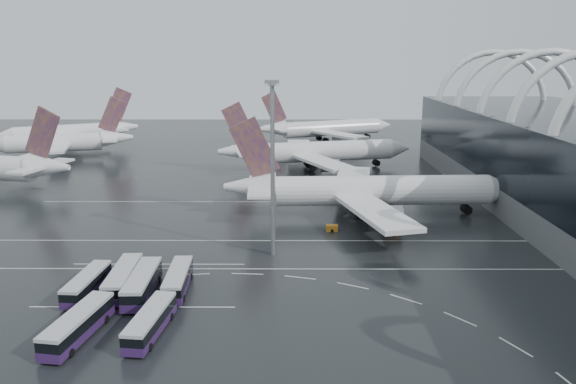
{
  "coord_description": "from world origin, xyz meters",
  "views": [
    {
      "loc": [
        -2.5,
        -86.11,
        33.36
      ],
      "look_at": [
        -2.97,
        21.1,
        7.0
      ],
      "focal_mm": 35.0,
      "sensor_mm": 36.0,
      "label": 1
    }
  ],
  "objects_px": {
    "airliner_main": "(367,191)",
    "jet_remote_mid": "(64,143)",
    "bus_row_near_b": "(123,278)",
    "bus_row_near_d": "(178,279)",
    "bus_row_near_c": "(142,283)",
    "floodlight_mast": "(272,148)",
    "bus_row_near_a": "(87,284)",
    "bus_row_far_c": "(150,322)",
    "gse_cart_belly_e": "(376,214)",
    "bus_row_far_a": "(78,325)",
    "airliner_gate_b": "(314,152)",
    "gse_cart_belly_c": "(332,228)",
    "airliner_gate_c": "(325,129)",
    "gse_cart_belly_a": "(393,232)",
    "jet_remote_far": "(71,133)"
  },
  "relations": [
    {
      "from": "bus_row_near_d",
      "to": "gse_cart_belly_a",
      "type": "height_order",
      "value": "bus_row_near_d"
    },
    {
      "from": "bus_row_near_d",
      "to": "bus_row_near_c",
      "type": "bearing_deg",
      "value": 108.37
    },
    {
      "from": "jet_remote_mid",
      "to": "gse_cart_belly_a",
      "type": "height_order",
      "value": "jet_remote_mid"
    },
    {
      "from": "gse_cart_belly_e",
      "to": "bus_row_far_a",
      "type": "bearing_deg",
      "value": -129.77
    },
    {
      "from": "airliner_main",
      "to": "airliner_gate_c",
      "type": "height_order",
      "value": "airliner_main"
    },
    {
      "from": "bus_row_far_c",
      "to": "gse_cart_belly_a",
      "type": "bearing_deg",
      "value": -36.87
    },
    {
      "from": "airliner_main",
      "to": "gse_cart_belly_a",
      "type": "bearing_deg",
      "value": -78.8
    },
    {
      "from": "airliner_gate_c",
      "to": "gse_cart_belly_e",
      "type": "distance_m",
      "value": 104.55
    },
    {
      "from": "bus_row_near_c",
      "to": "gse_cart_belly_e",
      "type": "distance_m",
      "value": 55.86
    },
    {
      "from": "bus_row_near_d",
      "to": "airliner_gate_c",
      "type": "bearing_deg",
      "value": -14.09
    },
    {
      "from": "floodlight_mast",
      "to": "gse_cart_belly_c",
      "type": "height_order",
      "value": "floodlight_mast"
    },
    {
      "from": "floodlight_mast",
      "to": "bus_row_near_c",
      "type": "bearing_deg",
      "value": -137.26
    },
    {
      "from": "jet_remote_far",
      "to": "bus_row_far_a",
      "type": "height_order",
      "value": "jet_remote_far"
    },
    {
      "from": "bus_row_far_a",
      "to": "gse_cart_belly_e",
      "type": "height_order",
      "value": "bus_row_far_a"
    },
    {
      "from": "floodlight_mast",
      "to": "gse_cart_belly_e",
      "type": "bearing_deg",
      "value": 47.85
    },
    {
      "from": "bus_row_far_a",
      "to": "gse_cart_belly_e",
      "type": "xyz_separation_m",
      "value": [
        43.6,
        52.38,
        -1.18
      ]
    },
    {
      "from": "airliner_gate_c",
      "to": "gse_cart_belly_e",
      "type": "xyz_separation_m",
      "value": [
        4.57,
        -104.35,
        -4.5
      ]
    },
    {
      "from": "bus_row_near_b",
      "to": "bus_row_near_d",
      "type": "bearing_deg",
      "value": -92.76
    },
    {
      "from": "bus_row_near_c",
      "to": "floodlight_mast",
      "type": "distance_m",
      "value": 29.73
    },
    {
      "from": "bus_row_near_d",
      "to": "gse_cart_belly_e",
      "type": "relative_size",
      "value": 5.7
    },
    {
      "from": "airliner_gate_b",
      "to": "bus_row_near_b",
      "type": "bearing_deg",
      "value": -122.26
    },
    {
      "from": "airliner_gate_b",
      "to": "airliner_gate_c",
      "type": "distance_m",
      "value": 54.42
    },
    {
      "from": "airliner_gate_c",
      "to": "bus_row_near_d",
      "type": "relative_size",
      "value": 4.4
    },
    {
      "from": "gse_cart_belly_c",
      "to": "bus_row_far_a",
      "type": "bearing_deg",
      "value": -128.38
    },
    {
      "from": "airliner_gate_c",
      "to": "gse_cart_belly_c",
      "type": "relative_size",
      "value": 24.53
    },
    {
      "from": "jet_remote_mid",
      "to": "bus_row_near_a",
      "type": "distance_m",
      "value": 117.31
    },
    {
      "from": "bus_row_near_a",
      "to": "gse_cart_belly_a",
      "type": "xyz_separation_m",
      "value": [
        48.47,
        27.25,
        -1.02
      ]
    },
    {
      "from": "bus_row_near_a",
      "to": "bus_row_far_c",
      "type": "xyz_separation_m",
      "value": [
        11.9,
        -11.72,
        0.03
      ]
    },
    {
      "from": "jet_remote_mid",
      "to": "gse_cart_belly_a",
      "type": "relative_size",
      "value": 20.71
    },
    {
      "from": "airliner_gate_b",
      "to": "bus_row_near_a",
      "type": "height_order",
      "value": "airliner_gate_b"
    },
    {
      "from": "gse_cart_belly_a",
      "to": "gse_cart_belly_e",
      "type": "xyz_separation_m",
      "value": [
        -1.43,
        12.38,
        -0.01
      ]
    },
    {
      "from": "bus_row_near_a",
      "to": "bus_row_near_c",
      "type": "distance_m",
      "value": 7.98
    },
    {
      "from": "bus_row_far_a",
      "to": "bus_row_far_c",
      "type": "height_order",
      "value": "bus_row_far_a"
    },
    {
      "from": "gse_cart_belly_e",
      "to": "bus_row_near_d",
      "type": "bearing_deg",
      "value": -132.02
    },
    {
      "from": "jet_remote_far",
      "to": "bus_row_near_b",
      "type": "bearing_deg",
      "value": 86.13
    },
    {
      "from": "jet_remote_mid",
      "to": "bus_row_near_d",
      "type": "height_order",
      "value": "jet_remote_mid"
    },
    {
      "from": "gse_cart_belly_c",
      "to": "gse_cart_belly_a",
      "type": "bearing_deg",
      "value": -12.03
    },
    {
      "from": "airliner_main",
      "to": "bus_row_near_d",
      "type": "xyz_separation_m",
      "value": [
        -32.54,
        -38.95,
        -3.64
      ]
    },
    {
      "from": "airliner_main",
      "to": "floodlight_mast",
      "type": "distance_m",
      "value": 33.46
    },
    {
      "from": "airliner_gate_b",
      "to": "bus_row_near_a",
      "type": "relative_size",
      "value": 4.82
    },
    {
      "from": "jet_remote_mid",
      "to": "floodlight_mast",
      "type": "xyz_separation_m",
      "value": [
        71.5,
        -91.66,
        13.32
      ]
    },
    {
      "from": "airliner_gate_b",
      "to": "gse_cart_belly_c",
      "type": "xyz_separation_m",
      "value": [
        1.21,
        -60.28,
        -4.51
      ]
    },
    {
      "from": "airliner_gate_b",
      "to": "bus_row_near_b",
      "type": "relative_size",
      "value": 4.37
    },
    {
      "from": "bus_row_near_b",
      "to": "gse_cart_belly_a",
      "type": "height_order",
      "value": "bus_row_near_b"
    },
    {
      "from": "jet_remote_far",
      "to": "gse_cart_belly_e",
      "type": "relative_size",
      "value": 21.48
    },
    {
      "from": "airliner_main",
      "to": "jet_remote_mid",
      "type": "distance_m",
      "value": 113.14
    },
    {
      "from": "airliner_gate_c",
      "to": "jet_remote_mid",
      "type": "relative_size",
      "value": 1.2
    },
    {
      "from": "bus_row_near_b",
      "to": "gse_cart_belly_e",
      "type": "distance_m",
      "value": 56.94
    },
    {
      "from": "floodlight_mast",
      "to": "airliner_main",
      "type": "bearing_deg",
      "value": 51.39
    },
    {
      "from": "jet_remote_mid",
      "to": "bus_row_near_c",
      "type": "height_order",
      "value": "jet_remote_mid"
    }
  ]
}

